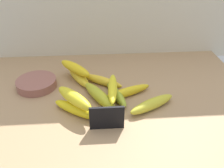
# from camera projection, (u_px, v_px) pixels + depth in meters

# --- Properties ---
(counter_top) EXTENTS (1.10, 0.76, 0.03)m
(counter_top) POSITION_uv_depth(u_px,v_px,m) (114.00, 99.00, 0.94)
(counter_top) COLOR #A5815B
(counter_top) RESTS_ON ground
(chalkboard_sign) EXTENTS (0.11, 0.02, 0.08)m
(chalkboard_sign) POSITION_uv_depth(u_px,v_px,m) (107.00, 119.00, 0.76)
(chalkboard_sign) COLOR black
(chalkboard_sign) RESTS_ON counter_top
(fruit_bowl) EXTENTS (0.16, 0.16, 0.03)m
(fruit_bowl) POSITION_uv_depth(u_px,v_px,m) (37.00, 83.00, 0.98)
(fruit_bowl) COLOR #90584F
(fruit_bowl) RESTS_ON counter_top
(banana_0) EXTENTS (0.12, 0.17, 0.04)m
(banana_0) POSITION_uv_depth(u_px,v_px,m) (79.00, 77.00, 1.01)
(banana_0) COLOR yellow
(banana_0) RESTS_ON counter_top
(banana_1) EXTENTS (0.19, 0.13, 0.04)m
(banana_1) POSITION_uv_depth(u_px,v_px,m) (152.00, 104.00, 0.86)
(banana_1) COLOR gold
(banana_1) RESTS_ON counter_top
(banana_2) EXTENTS (0.18, 0.14, 0.04)m
(banana_2) POSITION_uv_depth(u_px,v_px,m) (77.00, 110.00, 0.83)
(banana_2) COLOR yellow
(banana_2) RESTS_ON counter_top
(banana_3) EXTENTS (0.17, 0.13, 0.04)m
(banana_3) POSITION_uv_depth(u_px,v_px,m) (102.00, 81.00, 0.99)
(banana_3) COLOR yellow
(banana_3) RESTS_ON counter_top
(banana_4) EXTENTS (0.08, 0.17, 0.03)m
(banana_4) POSITION_uv_depth(u_px,v_px,m) (116.00, 94.00, 0.91)
(banana_4) COLOR #9FB231
(banana_4) RESTS_ON counter_top
(banana_5) EXTENTS (0.14, 0.20, 0.04)m
(banana_5) POSITION_uv_depth(u_px,v_px,m) (99.00, 96.00, 0.89)
(banana_5) COLOR gold
(banana_5) RESTS_ON counter_top
(banana_6) EXTENTS (0.20, 0.11, 0.03)m
(banana_6) POSITION_uv_depth(u_px,v_px,m) (127.00, 92.00, 0.93)
(banana_6) COLOR yellow
(banana_6) RESTS_ON counter_top
(banana_7) EXTENTS (0.15, 0.16, 0.04)m
(banana_7) POSITION_uv_depth(u_px,v_px,m) (74.00, 98.00, 0.82)
(banana_7) COLOR yellow
(banana_7) RESTS_ON banana_2
(banana_8) EXTENTS (0.05, 0.19, 0.03)m
(banana_8) POSITION_uv_depth(u_px,v_px,m) (113.00, 88.00, 0.88)
(banana_8) COLOR yellow
(banana_8) RESTS_ON banana_4
(banana_9) EXTENTS (0.15, 0.16, 0.04)m
(banana_9) POSITION_uv_depth(u_px,v_px,m) (75.00, 68.00, 1.00)
(banana_9) COLOR yellow
(banana_9) RESTS_ON banana_0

